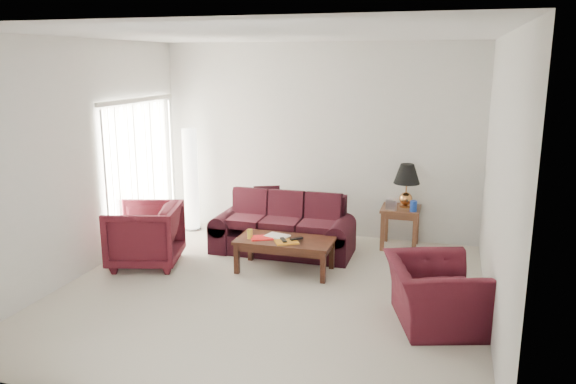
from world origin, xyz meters
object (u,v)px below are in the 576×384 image
(floor_lamp, at_px, (191,179))
(coffee_table, at_px, (285,255))
(armchair_right, at_px, (434,293))
(armchair_left, at_px, (145,235))
(end_table, at_px, (400,227))
(sofa, at_px, (283,225))

(floor_lamp, bearing_deg, coffee_table, -34.42)
(floor_lamp, xyz_separation_m, armchair_right, (3.94, -2.39, -0.51))
(armchair_right, xyz_separation_m, coffee_table, (-1.94, 1.02, -0.12))
(armchair_right, distance_m, coffee_table, 2.19)
(armchair_left, bearing_deg, coffee_table, 83.94)
(coffee_table, bearing_deg, armchair_right, -27.50)
(end_table, relative_size, coffee_table, 0.49)
(floor_lamp, distance_m, coffee_table, 2.50)
(sofa, distance_m, coffee_table, 0.78)
(coffee_table, bearing_deg, floor_lamp, 145.79)
(coffee_table, bearing_deg, sofa, 109.31)
(end_table, bearing_deg, armchair_left, -152.02)
(end_table, distance_m, armchair_right, 2.50)
(end_table, distance_m, armchair_left, 3.68)
(armchair_left, height_order, coffee_table, armchair_left)
(floor_lamp, relative_size, coffee_table, 1.34)
(end_table, xyz_separation_m, floor_lamp, (-3.36, -0.05, 0.54))
(sofa, relative_size, coffee_table, 1.60)
(sofa, xyz_separation_m, end_table, (1.61, 0.70, -0.11))
(sofa, distance_m, armchair_right, 2.79)
(armchair_right, bearing_deg, floor_lamp, 41.46)
(sofa, height_order, armchair_right, sofa)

